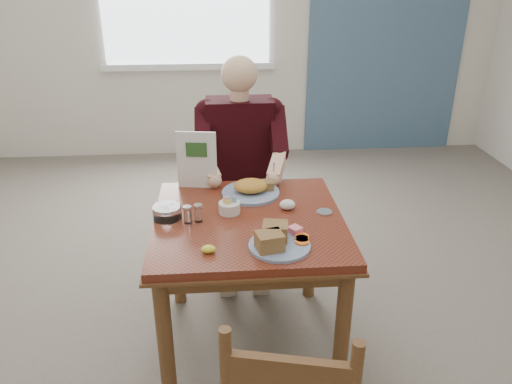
{
  "coord_description": "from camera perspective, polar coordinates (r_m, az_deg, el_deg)",
  "views": [
    {
      "loc": [
        -0.13,
        -2.11,
        1.85
      ],
      "look_at": [
        0.04,
        0.0,
        0.88
      ],
      "focal_mm": 35.0,
      "sensor_mm": 36.0,
      "label": 1
    }
  ],
  "objects": [
    {
      "name": "floor",
      "position": [
        2.81,
        -0.76,
        -16.64
      ],
      "size": [
        6.0,
        6.0,
        0.0
      ],
      "primitive_type": "plane",
      "color": "#60574D",
      "rests_on": "ground"
    },
    {
      "name": "wall_back",
      "position": [
        5.13,
        -3.25,
        19.53
      ],
      "size": [
        5.5,
        0.0,
        5.5
      ],
      "primitive_type": "plane",
      "rotation": [
        1.57,
        0.0,
        0.0
      ],
      "color": "beige",
      "rests_on": "ground"
    },
    {
      "name": "accent_panel",
      "position": [
        5.39,
        15.03,
        19.04
      ],
      "size": [
        1.6,
        0.02,
        2.8
      ],
      "primitive_type": "cube",
      "color": "#415E79",
      "rests_on": "ground"
    },
    {
      "name": "lemon_wedge",
      "position": [
        2.11,
        -5.45,
        -6.5
      ],
      "size": [
        0.07,
        0.05,
        0.03
      ],
      "primitive_type": "ellipsoid",
      "rotation": [
        0.0,
        0.0,
        0.16
      ],
      "color": "yellow",
      "rests_on": "table"
    },
    {
      "name": "napkin",
      "position": [
        2.46,
        3.61,
        -1.44
      ],
      "size": [
        0.09,
        0.08,
        0.05
      ],
      "primitive_type": "ellipsoid",
      "rotation": [
        0.0,
        0.0,
        0.22
      ],
      "color": "white",
      "rests_on": "table"
    },
    {
      "name": "metal_dish",
      "position": [
        2.45,
        7.84,
        -2.29
      ],
      "size": [
        0.1,
        0.1,
        0.01
      ],
      "primitive_type": "cylinder",
      "rotation": [
        0.0,
        0.0,
        0.41
      ],
      "color": "silver",
      "rests_on": "table"
    },
    {
      "name": "table",
      "position": [
        2.44,
        -0.84,
        -5.28
      ],
      "size": [
        0.92,
        0.92,
        0.75
      ],
      "color": "brown",
      "rests_on": "ground"
    },
    {
      "name": "chair_far",
      "position": [
        3.22,
        -1.77,
        -0.69
      ],
      "size": [
        0.42,
        0.42,
        0.95
      ],
      "color": "brown",
      "rests_on": "ground"
    },
    {
      "name": "diner",
      "position": [
        3.0,
        -1.76,
        4.32
      ],
      "size": [
        0.53,
        0.56,
        1.39
      ],
      "color": "tan",
      "rests_on": "chair_far"
    },
    {
      "name": "near_plate",
      "position": [
        2.13,
        2.4,
        -5.48
      ],
      "size": [
        0.29,
        0.29,
        0.09
      ],
      "color": "white",
      "rests_on": "table"
    },
    {
      "name": "far_plate",
      "position": [
        2.61,
        -0.48,
        0.37
      ],
      "size": [
        0.31,
        0.31,
        0.08
      ],
      "color": "white",
      "rests_on": "table"
    },
    {
      "name": "caddy",
      "position": [
        2.42,
        -3.06,
        -1.77
      ],
      "size": [
        0.13,
        0.13,
        0.08
      ],
      "color": "white",
      "rests_on": "table"
    },
    {
      "name": "shakers",
      "position": [
        2.34,
        -7.22,
        -2.48
      ],
      "size": [
        0.1,
        0.06,
        0.09
      ],
      "color": "white",
      "rests_on": "table"
    },
    {
      "name": "creamer",
      "position": [
        2.4,
        -10.12,
        -2.27
      ],
      "size": [
        0.15,
        0.15,
        0.06
      ],
      "color": "white",
      "rests_on": "table"
    },
    {
      "name": "menu",
      "position": [
        2.66,
        -6.8,
        3.68
      ],
      "size": [
        0.21,
        0.05,
        0.31
      ],
      "color": "white",
      "rests_on": "table"
    }
  ]
}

